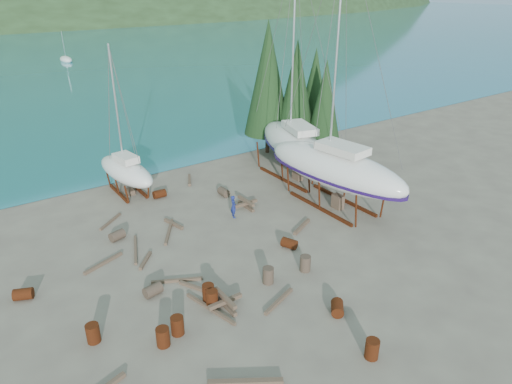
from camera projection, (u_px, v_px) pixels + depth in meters
ground at (257, 259)px, 25.52m from camera, size 600.00×600.00×0.00m
far_house_right at (44, 15)px, 181.50m from camera, size 6.60×5.60×5.60m
cypress_near_right at (296, 91)px, 38.58m from camera, size 3.60×3.60×10.00m
cypress_mid_right at (325, 103)px, 38.23m from camera, size 3.06×3.06×8.50m
cypress_back_left at (268, 79)px, 38.92m from camera, size 4.14×4.14×11.50m
cypress_far_right at (315, 91)px, 41.13m from camera, size 3.24×3.24×9.00m
moored_boat_mid at (66, 60)px, 90.17m from camera, size 2.00×5.00×6.05m
large_sailboat_near at (335, 167)px, 30.53m from camera, size 4.59×11.46×17.57m
large_sailboat_far at (295, 145)px, 35.14m from camera, size 5.90×11.03×16.76m
small_sailboat_shore at (126, 171)px, 32.94m from camera, size 2.99×6.79×10.50m
worker at (233, 207)px, 29.78m from camera, size 0.50×0.64×1.55m
drum_0 at (163, 337)px, 19.25m from camera, size 0.58×0.58×0.88m
drum_2 at (23, 294)px, 22.15m from camera, size 1.04×0.88×0.58m
drum_3 at (372, 349)px, 18.62m from camera, size 0.58×0.58×0.88m
drum_4 at (160, 194)px, 32.72m from camera, size 0.90×0.60×0.58m
drum_5 at (268, 275)px, 23.32m from camera, size 0.58×0.58×0.88m
drum_6 at (289, 243)px, 26.48m from camera, size 0.88×1.04×0.58m
drum_8 at (93, 333)px, 19.46m from camera, size 0.58×0.58×0.88m
drum_9 at (117, 235)px, 27.32m from camera, size 1.00×0.79×0.58m
drum_10 at (212, 299)px, 21.60m from camera, size 0.58×0.58×0.88m
drum_11 at (224, 192)px, 33.02m from camera, size 0.60×0.89×0.58m
drum_12 at (337, 308)px, 21.21m from camera, size 1.02×1.04×0.58m
drum_13 at (177, 325)px, 19.90m from camera, size 0.58×0.58×0.88m
drum_14 at (208, 293)px, 22.02m from camera, size 0.58×0.58×0.88m
drum_15 at (153, 290)px, 22.44m from camera, size 0.96×0.72×0.58m
drum_17 at (305, 263)px, 24.32m from camera, size 0.58×0.58×0.88m
timber_0 at (110, 221)px, 29.39m from camera, size 1.86×1.53×0.14m
timber_1 at (302, 227)px, 28.72m from camera, size 2.00×1.08×0.19m
timber_3 at (210, 309)px, 21.49m from camera, size 0.90×3.21×0.15m
timber_4 at (145, 260)px, 25.22m from camera, size 1.24×1.37×0.17m
timber_5 at (279, 301)px, 21.99m from camera, size 2.24×0.94×0.16m
timber_6 at (189, 180)px, 35.56m from camera, size 1.11×1.95×0.19m
timber_8 at (174, 224)px, 29.05m from camera, size 0.58×1.75×0.19m
timber_10 at (169, 232)px, 28.16m from camera, size 1.79×2.67×0.16m
timber_11 at (177, 280)px, 23.54m from camera, size 2.43×1.33×0.15m
timber_12 at (196, 288)px, 22.97m from camera, size 1.06×1.83×0.17m
timber_15 at (135, 250)px, 26.28m from camera, size 1.24×2.95×0.15m
timber_16 at (245, 382)px, 17.46m from camera, size 2.57×1.77×0.23m
timber_17 at (103, 263)px, 24.99m from camera, size 2.41×1.01×0.16m
timber_pile_fore at (225, 301)px, 21.62m from camera, size 1.80×1.80×0.60m
timber_pile_aft at (246, 203)px, 31.27m from camera, size 1.80×1.80×0.60m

